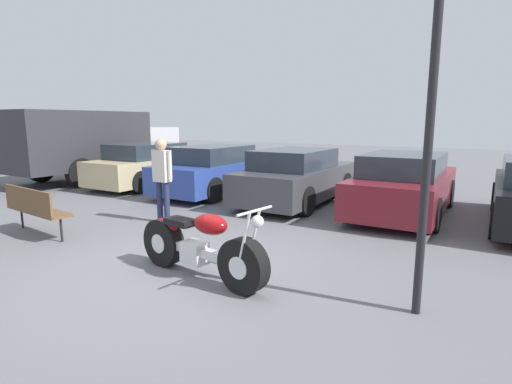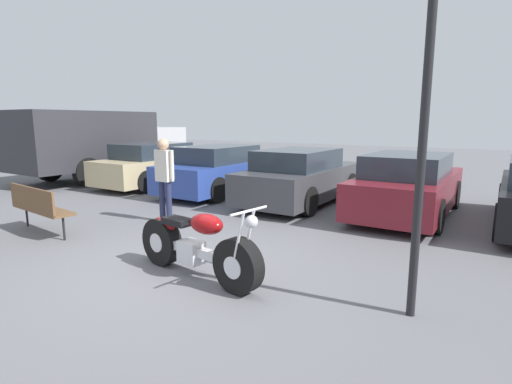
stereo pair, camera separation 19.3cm
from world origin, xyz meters
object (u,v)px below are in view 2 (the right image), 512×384
motorcycle (195,246)px  parked_car_blue (222,170)px  lamp_post (428,74)px  delivery_truck (100,141)px  parked_car_dark_grey (301,177)px  person_standing (164,173)px  park_bench (38,205)px  parked_car_maroon (408,186)px  parked_car_champagne (157,165)px

motorcycle → parked_car_blue: 6.42m
lamp_post → delivery_truck: bearing=157.6°
parked_car_dark_grey → person_standing: person_standing is taller
delivery_truck → lamp_post: (11.61, -4.78, 1.16)m
parked_car_blue → lamp_post: bearing=-38.0°
parked_car_blue → delivery_truck: bearing=-178.8°
motorcycle → lamp_post: lamp_post is taller
parked_car_dark_grey → delivery_truck: 7.97m
parked_car_dark_grey → park_bench: (-2.81, -5.19, -0.11)m
parked_car_dark_grey → parked_car_maroon: (2.60, 0.02, 0.00)m
parked_car_blue → person_standing: bearing=-71.9°
parked_car_blue → parked_car_maroon: size_ratio=1.00×
parked_car_champagne → lamp_post: size_ratio=1.14×
lamp_post → parked_car_champagne: bearing=151.2°
parked_car_maroon → delivery_truck: bearing=-179.8°
parked_car_champagne → park_bench: 5.77m
motorcycle → lamp_post: (2.67, 0.41, 2.09)m
park_bench → lamp_post: bearing=3.4°
person_standing → parked_car_champagne: bearing=138.0°
park_bench → delivery_truck: bearing=134.8°
parked_car_dark_grey → parked_car_maroon: 2.60m
parked_car_blue → delivery_truck: (-5.34, -0.11, 0.70)m
parked_car_blue → park_bench: parked_car_blue is taller
park_bench → motorcycle: bearing=-0.4°
lamp_post → person_standing: (-5.17, 1.54, -1.49)m
parked_car_dark_grey → person_standing: (-1.50, -3.27, 0.37)m
motorcycle → lamp_post: bearing=8.8°
delivery_truck → lamp_post: size_ratio=1.67×
parked_car_blue → delivery_truck: delivery_truck is taller
parked_car_champagne → parked_car_blue: size_ratio=1.00×
parked_car_blue → parked_car_dark_grey: size_ratio=1.00×
parked_car_champagne → parked_car_maroon: 7.80m
motorcycle → person_standing: size_ratio=1.29×
parked_car_maroon → motorcycle: bearing=-107.0°
motorcycle → parked_car_champagne: 8.15m
motorcycle → parked_car_champagne: size_ratio=0.52×
lamp_post → parked_car_dark_grey: bearing=127.4°
delivery_truck → park_bench: (5.13, -5.17, -0.81)m
delivery_truck → park_bench: delivery_truck is taller
lamp_post → person_standing: bearing=163.5°
parked_car_blue → parked_car_maroon: bearing=-0.8°
parked_car_maroon → parked_car_champagne: bearing=179.7°
parked_car_dark_grey → park_bench: bearing=-118.4°
delivery_truck → person_standing: bearing=-26.8°
delivery_truck → park_bench: size_ratio=3.59×
person_standing → delivery_truck: bearing=153.2°
parked_car_blue → lamp_post: (6.27, -4.90, 1.86)m
lamp_post → person_standing: lamp_post is taller
motorcycle → parked_car_blue: bearing=124.1°
motorcycle → parked_car_blue: size_ratio=0.52×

